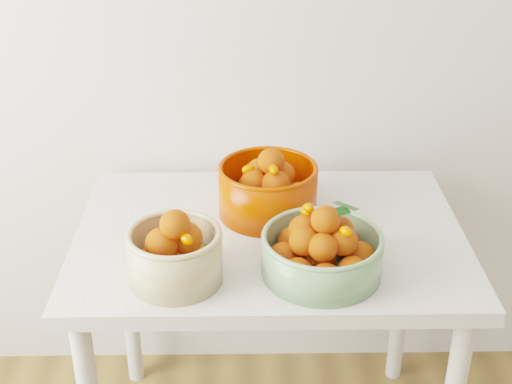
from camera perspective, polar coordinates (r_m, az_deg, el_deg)
The scene contains 4 objects.
table at distance 1.89m, azimuth 1.07°, elevation -5.67°, with size 1.00×0.70×0.75m.
bowl_cream at distance 1.63m, azimuth -6.49°, elevation -4.95°, with size 0.28×0.28×0.19m.
bowl_green at distance 1.66m, azimuth 5.26°, elevation -4.69°, with size 0.33×0.33×0.18m.
bowl_orange at distance 1.89m, azimuth 0.95°, elevation 0.25°, with size 0.28×0.28×0.19m.
Camera 1 is at (-0.21, 0.02, 1.70)m, focal length 50.00 mm.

